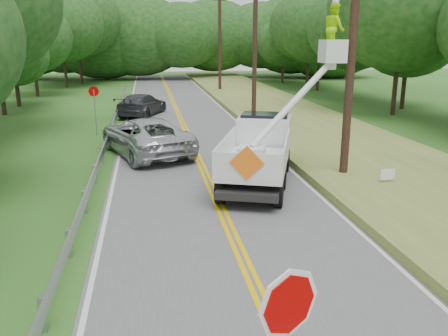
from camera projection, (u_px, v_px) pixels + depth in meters
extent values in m
cube|color=#545456|center=(196.00, 153.00, 21.38)|extent=(7.20, 96.00, 0.02)
cube|color=#FAC100|center=(194.00, 153.00, 21.36)|extent=(0.12, 96.00, 0.00)
cube|color=#FAC100|center=(198.00, 153.00, 21.39)|extent=(0.12, 96.00, 0.00)
cube|color=silver|center=(119.00, 156.00, 20.83)|extent=(0.12, 96.00, 0.00)
cube|color=silver|center=(269.00, 150.00, 21.91)|extent=(0.12, 96.00, 0.00)
cube|color=#97989E|center=(43.00, 314.00, 8.29)|extent=(0.12, 0.14, 0.70)
cube|color=#97989E|center=(69.00, 244.00, 11.14)|extent=(0.12, 0.14, 0.70)
cube|color=#97989E|center=(84.00, 202.00, 13.99)|extent=(0.12, 0.14, 0.70)
cube|color=#97989E|center=(95.00, 174.00, 16.84)|extent=(0.12, 0.14, 0.70)
cube|color=#97989E|center=(102.00, 155.00, 19.69)|extent=(0.12, 0.14, 0.70)
cube|color=#97989E|center=(107.00, 140.00, 22.55)|extent=(0.12, 0.14, 0.70)
cube|color=#97989E|center=(112.00, 129.00, 25.40)|extent=(0.12, 0.14, 0.70)
cube|color=#97989E|center=(115.00, 120.00, 28.25)|extent=(0.12, 0.14, 0.70)
cube|color=#97989E|center=(118.00, 112.00, 31.10)|extent=(0.12, 0.14, 0.70)
cube|color=#97989E|center=(120.00, 106.00, 33.95)|extent=(0.12, 0.14, 0.70)
cube|color=#97989E|center=(122.00, 101.00, 36.81)|extent=(0.12, 0.14, 0.70)
cube|color=#97989E|center=(124.00, 96.00, 39.66)|extent=(0.12, 0.14, 0.70)
cube|color=#97989E|center=(125.00, 92.00, 42.51)|extent=(0.12, 0.14, 0.70)
cube|color=#97989E|center=(108.00, 139.00, 21.54)|extent=(0.05, 48.00, 0.34)
cylinder|color=black|center=(353.00, 41.00, 16.06)|extent=(0.30, 0.30, 10.00)
cylinder|color=black|center=(255.00, 40.00, 30.32)|extent=(0.30, 0.30, 10.00)
cylinder|color=black|center=(220.00, 40.00, 44.58)|extent=(0.30, 0.30, 10.00)
cube|color=black|center=(220.00, 0.00, 43.62)|extent=(1.20, 0.10, 0.10)
cube|color=#577432|center=(342.00, 145.00, 22.45)|extent=(7.00, 96.00, 0.30)
cylinder|color=#332319|center=(2.00, 95.00, 31.87)|extent=(0.32, 0.32, 2.71)
cylinder|color=#332319|center=(18.00, 92.00, 35.92)|extent=(0.32, 0.32, 2.25)
ellipsoid|color=#103E13|center=(13.00, 55.00, 35.18)|extent=(5.25, 5.25, 4.62)
cylinder|color=#332319|center=(36.00, 80.00, 42.10)|extent=(0.32, 0.32, 3.04)
ellipsoid|color=#103E13|center=(32.00, 37.00, 41.10)|extent=(7.09, 7.09, 6.24)
cylinder|color=#332319|center=(65.00, 70.00, 49.71)|extent=(0.32, 0.32, 3.75)
ellipsoid|color=#103E13|center=(61.00, 25.00, 48.48)|extent=(8.74, 8.74, 7.69)
cylinder|color=#332319|center=(81.00, 66.00, 53.87)|extent=(0.32, 0.32, 4.18)
ellipsoid|color=#103E13|center=(77.00, 19.00, 52.50)|extent=(9.75, 9.75, 8.58)
cylinder|color=#332319|center=(395.00, 84.00, 31.64)|extent=(0.32, 0.32, 4.18)
ellipsoid|color=#103E13|center=(403.00, 5.00, 30.27)|extent=(9.74, 9.74, 8.57)
cylinder|color=#332319|center=(404.00, 87.00, 34.55)|extent=(0.32, 0.32, 3.30)
ellipsoid|color=#103E13|center=(410.00, 30.00, 33.47)|extent=(7.70, 7.70, 6.78)
cylinder|color=#332319|center=(352.00, 78.00, 40.30)|extent=(0.32, 0.32, 3.53)
ellipsoid|color=#103E13|center=(356.00, 27.00, 39.14)|extent=(8.23, 8.23, 7.25)
cylinder|color=#332319|center=(318.00, 72.00, 46.90)|extent=(0.32, 0.32, 3.68)
ellipsoid|color=#103E13|center=(321.00, 26.00, 45.70)|extent=(8.59, 8.59, 7.56)
cylinder|color=#332319|center=(308.00, 69.00, 51.17)|extent=(0.32, 0.32, 3.73)
ellipsoid|color=#103E13|center=(310.00, 26.00, 49.94)|extent=(8.71, 8.71, 7.67)
cylinder|color=#332319|center=(283.00, 71.00, 55.42)|extent=(0.32, 0.32, 2.72)
ellipsoid|color=#103E13|center=(284.00, 42.00, 54.53)|extent=(6.34, 6.34, 5.58)
ellipsoid|color=#103E13|center=(26.00, 35.00, 59.02)|extent=(13.53, 10.15, 10.15)
ellipsoid|color=#103E13|center=(65.00, 35.00, 59.16)|extent=(12.65, 9.48, 9.48)
ellipsoid|color=#103E13|center=(103.00, 35.00, 59.08)|extent=(14.52, 10.89, 10.89)
ellipsoid|color=#103E13|center=(138.00, 35.00, 59.50)|extent=(13.69, 10.27, 10.27)
ellipsoid|color=#103E13|center=(181.00, 35.00, 58.69)|extent=(10.80, 8.10, 8.10)
ellipsoid|color=#103E13|center=(214.00, 36.00, 62.64)|extent=(12.64, 9.48, 9.48)
ellipsoid|color=#103E13|center=(262.00, 36.00, 62.87)|extent=(11.69, 8.76, 8.76)
ellipsoid|color=#103E13|center=(291.00, 36.00, 62.63)|extent=(13.56, 10.17, 10.17)
ellipsoid|color=#103E13|center=(330.00, 36.00, 61.45)|extent=(15.05, 11.29, 11.29)
cylinder|color=#AA0000|center=(289.00, 303.00, 4.44)|extent=(0.68, 0.33, 0.73)
cylinder|color=black|center=(221.00, 190.00, 14.74)|extent=(0.55, 0.92, 0.88)
cylinder|color=black|center=(279.00, 193.00, 14.43)|extent=(0.55, 0.92, 0.88)
cylinder|color=black|center=(230.00, 174.00, 16.48)|extent=(0.55, 0.92, 0.88)
cylinder|color=black|center=(282.00, 177.00, 16.16)|extent=(0.55, 0.92, 0.88)
cylinder|color=black|center=(240.00, 158.00, 18.65)|extent=(0.55, 0.92, 0.88)
cylinder|color=black|center=(286.00, 160.00, 18.33)|extent=(0.55, 0.92, 0.88)
cube|color=black|center=(257.00, 171.00, 16.56)|extent=(3.78, 6.17, 0.23)
cube|color=silver|center=(255.00, 164.00, 15.83)|extent=(3.40, 4.68, 0.20)
cube|color=silver|center=(225.00, 149.00, 15.89)|extent=(1.46, 3.99, 0.82)
cube|color=silver|center=(286.00, 152.00, 15.53)|extent=(1.46, 3.99, 0.82)
cube|color=silver|center=(247.00, 167.00, 13.73)|extent=(2.00, 0.76, 0.82)
cube|color=silver|center=(264.00, 137.00, 18.71)|extent=(2.53, 2.33, 1.65)
cube|color=black|center=(265.00, 122.00, 18.72)|extent=(2.13, 1.74, 0.69)
cube|color=silver|center=(252.00, 158.00, 14.75)|extent=(1.05, 1.05, 0.73)
cube|color=silver|center=(333.00, 51.00, 16.04)|extent=(0.78, 0.78, 0.78)
imported|color=#93D506|center=(334.00, 28.00, 15.84)|extent=(0.62, 0.80, 1.65)
cube|color=orange|center=(247.00, 163.00, 13.63)|extent=(0.99, 0.39, 1.04)
imported|color=silver|center=(146.00, 136.00, 20.95)|extent=(4.66, 6.64, 1.68)
imported|color=#34363C|center=(142.00, 105.00, 31.73)|extent=(3.83, 5.46, 1.47)
cylinder|color=#97989E|center=(95.00, 113.00, 25.05)|extent=(0.06, 0.06, 2.50)
cylinder|color=#AA0000|center=(94.00, 91.00, 24.74)|extent=(0.56, 0.12, 0.57)
cube|color=white|center=(388.00, 174.00, 16.01)|extent=(0.53, 0.05, 0.37)
cylinder|color=#97989E|center=(381.00, 183.00, 16.06)|extent=(0.02, 0.02, 0.53)
cylinder|color=#97989E|center=(393.00, 183.00, 16.13)|extent=(0.02, 0.02, 0.53)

